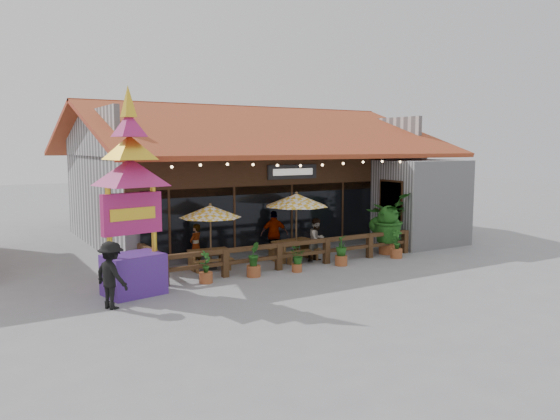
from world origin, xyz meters
TOP-DOWN VIEW (x-y plane):
  - ground at (0.00, 0.00)m, footprint 100.00×100.00m
  - restaurant_building at (0.26, 6.61)m, footprint 15.50×14.73m
  - patio_railing at (-2.25, -0.27)m, footprint 10.00×2.60m
  - umbrella_left at (-4.41, 0.81)m, footprint 2.74×2.74m
  - umbrella_right at (-1.08, 0.60)m, footprint 2.61×2.61m
  - picnic_table_left at (-4.45, 0.88)m, footprint 1.50×1.33m
  - picnic_table_right at (-1.20, 0.61)m, footprint 1.73×1.55m
  - thai_sign_tower at (-7.60, -1.04)m, footprint 2.70×2.70m
  - tropical_plant at (2.59, -0.27)m, footprint 2.22×2.12m
  - diner_a at (-4.73, 1.38)m, footprint 0.66×0.60m
  - diner_b at (-0.56, 0.03)m, footprint 0.92×0.81m
  - diner_c at (-1.54, 1.43)m, footprint 1.12×0.82m
  - pedestrian at (-8.47, -2.09)m, footprint 1.03×1.30m
  - planter_a at (-5.33, -0.88)m, footprint 0.43×0.42m
  - planter_b at (-3.68, -0.91)m, footprint 0.51×0.53m
  - planter_c at (-2.12, -1.07)m, footprint 0.66×0.67m
  - planter_d at (-0.24, -1.03)m, footprint 0.57×0.57m
  - planter_e at (2.33, -1.07)m, footprint 0.45×0.46m

SIDE VIEW (x-z plane):
  - ground at x=0.00m, z-range 0.00..0.00m
  - planter_a at x=-5.33m, z-range -0.08..0.94m
  - picnic_table_left at x=-4.45m, z-range 0.12..0.78m
  - planter_e at x=2.33m, z-range -0.09..1.00m
  - planter_c at x=-2.12m, z-range 0.05..0.89m
  - picnic_table_right at x=-1.20m, z-range 0.13..0.87m
  - planter_b at x=-3.68m, z-range -0.05..1.06m
  - planter_d at x=-0.24m, z-range -0.02..1.05m
  - patio_railing at x=-2.25m, z-range 0.15..1.07m
  - diner_a at x=-4.73m, z-range 0.00..1.52m
  - diner_b at x=-0.56m, z-range 0.00..1.58m
  - pedestrian at x=-8.47m, z-range 0.00..1.76m
  - diner_c at x=-1.54m, z-range 0.00..1.77m
  - tropical_plant at x=2.59m, z-range 0.17..2.56m
  - umbrella_left at x=-4.41m, z-range 0.84..3.12m
  - restaurant_building at x=0.26m, z-range -0.84..5.25m
  - umbrella_right at x=-1.08m, z-range 0.95..3.49m
  - thai_sign_tower at x=-7.60m, z-range 0.18..6.45m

